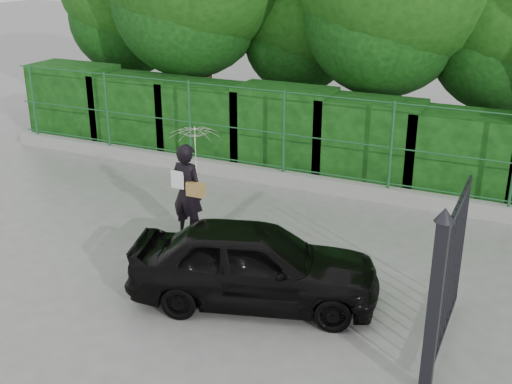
% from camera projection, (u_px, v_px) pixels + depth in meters
% --- Properties ---
extents(ground, '(80.00, 80.00, 0.00)m').
position_uv_depth(ground, '(152.00, 270.00, 10.34)').
color(ground, gray).
extents(kerb, '(14.00, 0.25, 0.30)m').
position_uv_depth(kerb, '(266.00, 176.00, 14.08)').
color(kerb, '#9E9E99').
rests_on(kerb, ground).
extents(fence, '(14.13, 0.06, 1.80)m').
position_uv_depth(fence, '(276.00, 131.00, 13.61)').
color(fence, '#1C5329').
rests_on(fence, kerb).
extents(hedge, '(14.20, 1.20, 2.07)m').
position_uv_depth(hedge, '(285.00, 129.00, 14.63)').
color(hedge, black).
rests_on(hedge, ground).
extents(gate, '(0.22, 2.33, 2.36)m').
position_uv_depth(gate, '(442.00, 286.00, 7.48)').
color(gate, black).
rests_on(gate, ground).
extents(woman, '(0.92, 0.89, 2.04)m').
position_uv_depth(woman, '(192.00, 167.00, 11.05)').
color(woman, black).
rests_on(woman, ground).
extents(car, '(3.85, 2.41, 1.22)m').
position_uv_depth(car, '(255.00, 263.00, 9.24)').
color(car, black).
rests_on(car, ground).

